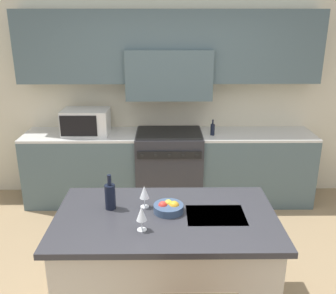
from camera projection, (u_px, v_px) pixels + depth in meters
back_cabinetry at (169, 76)px, 4.73m from camera, size 10.00×0.46×2.70m
back_counter at (169, 167)px, 4.87m from camera, size 3.66×0.62×0.92m
range_stove at (169, 167)px, 4.85m from camera, size 0.83×0.70×0.94m
microwave at (86, 122)px, 4.66m from camera, size 0.56×0.40×0.31m
kitchen_island at (166, 265)px, 2.96m from camera, size 1.68×0.97×0.89m
wine_bottle at (110, 196)px, 2.89m from camera, size 0.08×0.08×0.28m
wine_glass_near at (142, 214)px, 2.58m from camera, size 0.07×0.07×0.18m
wine_glass_far at (144, 193)px, 2.90m from camera, size 0.07×0.07×0.18m
fruit_bowl at (169, 207)px, 2.86m from camera, size 0.23×0.23×0.09m
oil_bottle_on_counter at (213, 129)px, 4.63m from camera, size 0.05×0.05×0.20m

